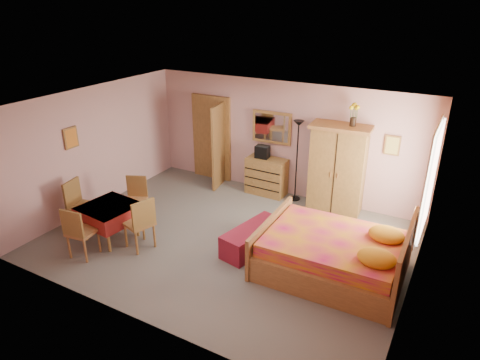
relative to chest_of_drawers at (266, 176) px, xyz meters
The scene contains 23 objects.
floor 2.29m from the chest_of_drawers, 83.03° to the right, with size 6.50×6.50×0.00m, color slate.
ceiling 3.13m from the chest_of_drawers, 83.03° to the right, with size 6.50×6.50×0.00m, color brown.
wall_back 0.95m from the chest_of_drawers, 43.89° to the left, with size 6.50×0.10×2.60m, color #C69290.
wall_front 4.82m from the chest_of_drawers, 86.70° to the right, with size 6.50×0.10×2.60m, color #C69290.
wall_left 3.82m from the chest_of_drawers, 143.07° to the right, with size 0.10×5.00×2.60m, color #C69290.
wall_right 4.26m from the chest_of_drawers, 32.41° to the right, with size 0.10×5.00×2.60m, color #C69290.
doorway 1.75m from the chest_of_drawers, behind, with size 1.06×0.12×2.15m, color #9E6B35.
window 3.77m from the chest_of_drawers, 16.58° to the right, with size 0.08×1.40×1.95m, color white.
picture_left 4.28m from the chest_of_drawers, 136.09° to the right, with size 0.04×0.32×0.42m, color orange.
picture_back 2.86m from the chest_of_drawers, ahead, with size 0.30×0.04×0.40m, color #D8BF59.
chest_of_drawers is the anchor object (origin of this frame).
wall_mirror 1.14m from the chest_of_drawers, 90.00° to the left, with size 0.93×0.05×0.73m, color white.
stereo 0.59m from the chest_of_drawers, behind, with size 0.31×0.22×0.29m, color black.
floor_lamp 0.86m from the chest_of_drawers, ahead, with size 0.24×0.24×1.85m, color black.
wardrobe 1.73m from the chest_of_drawers, ahead, with size 1.21×0.62×1.90m, color olive.
sunflower_vase 2.51m from the chest_of_drawers, ahead, with size 0.18×0.18×0.46m, color yellow.
bed 3.23m from the chest_of_drawers, 44.60° to the right, with size 2.34×1.84×1.08m, color #BE1254.
bench 2.42m from the chest_of_drawers, 70.10° to the right, with size 0.49×1.31×0.44m, color maroon.
dining_table 3.66m from the chest_of_drawers, 117.58° to the right, with size 0.94×0.94×0.69m, color maroon.
chair_south 4.26m from the chest_of_drawers, 113.41° to the right, with size 0.44×0.44×0.97m, color #9C6134.
chair_north 3.05m from the chest_of_drawers, 125.16° to the right, with size 0.42×0.42×0.92m, color #AA6C39.
chair_west 4.04m from the chest_of_drawers, 126.39° to the right, with size 0.46×0.46×1.02m, color #9F6A36.
chair_east 3.38m from the chest_of_drawers, 107.36° to the right, with size 0.46×0.46×1.01m, color #9F6C36.
Camera 1 is at (3.61, -6.02, 4.28)m, focal length 32.00 mm.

